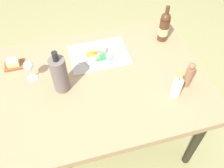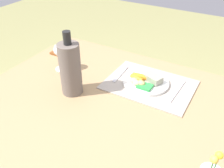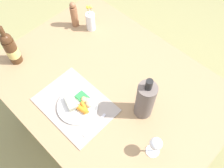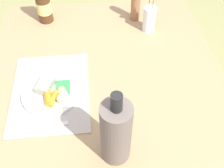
{
  "view_description": "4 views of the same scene",
  "coord_description": "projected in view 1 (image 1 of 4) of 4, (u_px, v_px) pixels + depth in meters",
  "views": [
    {
      "loc": [
        0.22,
        1.05,
        2.01
      ],
      "look_at": [
        -0.05,
        0.07,
        0.8
      ],
      "focal_mm": 38.59,
      "sensor_mm": 36.0,
      "label": 1
    },
    {
      "loc": [
        -0.39,
        0.76,
        1.5
      ],
      "look_at": [
        0.05,
        -0.0,
        0.9
      ],
      "focal_mm": 39.51,
      "sensor_mm": 36.0,
      "label": 2
    },
    {
      "loc": [
        0.56,
        -0.56,
        2.02
      ],
      "look_at": [
        0.06,
        -0.03,
        0.87
      ],
      "focal_mm": 38.58,
      "sensor_mm": 36.0,
      "label": 3
    },
    {
      "loc": [
        0.73,
        -0.06,
        1.66
      ],
      "look_at": [
        -0.03,
        0.02,
        0.81
      ],
      "focal_mm": 43.88,
      "sensor_mm": 36.0,
      "label": 4
    }
  ],
  "objects": [
    {
      "name": "pepper_mill",
      "position": [
        189.0,
        75.0,
        1.53
      ],
      "size": [
        0.05,
        0.05,
        0.2
      ],
      "color": "#91603F",
      "rests_on": "dining_table"
    },
    {
      "name": "flower_vase",
      "position": [
        177.0,
        87.0,
        1.5
      ],
      "size": [
        0.06,
        0.06,
        0.2
      ],
      "color": "silver",
      "rests_on": "dining_table"
    },
    {
      "name": "butter_dish",
      "position": [
        13.0,
        64.0,
        1.7
      ],
      "size": [
        0.13,
        0.1,
        0.06
      ],
      "color": "brown",
      "rests_on": "dining_table"
    },
    {
      "name": "ground_plane",
      "position": [
        105.0,
        135.0,
        2.23
      ],
      "size": [
        8.0,
        8.0,
        0.0
      ],
      "primitive_type": "plane",
      "color": "#959259"
    },
    {
      "name": "dinner_plate",
      "position": [
        97.0,
        54.0,
        1.77
      ],
      "size": [
        0.24,
        0.24,
        0.05
      ],
      "color": "silver",
      "rests_on": "placemat"
    },
    {
      "name": "knife",
      "position": [
        76.0,
        58.0,
        1.76
      ],
      "size": [
        0.03,
        0.17,
        0.0
      ],
      "primitive_type": "cube",
      "rotation": [
        0.0,
        0.0,
        0.06
      ],
      "color": "silver",
      "rests_on": "placemat"
    },
    {
      "name": "fork",
      "position": [
        117.0,
        50.0,
        1.82
      ],
      "size": [
        0.02,
        0.21,
        0.0
      ],
      "primitive_type": "cube",
      "rotation": [
        0.0,
        0.0,
        -0.04
      ],
      "color": "silver",
      "rests_on": "placemat"
    },
    {
      "name": "wine_glass",
      "position": [
        29.0,
        67.0,
        1.56
      ],
      "size": [
        0.07,
        0.07,
        0.15
      ],
      "color": "white",
      "rests_on": "dining_table"
    },
    {
      "name": "placemat",
      "position": [
        99.0,
        55.0,
        1.79
      ],
      "size": [
        0.44,
        0.32,
        0.01
      ],
      "primitive_type": "cube",
      "color": "#A4998C",
      "rests_on": "dining_table"
    },
    {
      "name": "wine_bottle",
      "position": [
        164.0,
        27.0,
        1.82
      ],
      "size": [
        0.08,
        0.08,
        0.29
      ],
      "color": "#492C17",
      "rests_on": "dining_table"
    },
    {
      "name": "dining_table",
      "position": [
        103.0,
        86.0,
        1.69
      ],
      "size": [
        1.42,
        1.04,
        0.78
      ],
      "color": "#9F7F57",
      "rests_on": "ground_plane"
    },
    {
      "name": "cooler_bottle",
      "position": [
        60.0,
        75.0,
        1.49
      ],
      "size": [
        0.1,
        0.1,
        0.32
      ],
      "color": "#665B53",
      "rests_on": "dining_table"
    }
  ]
}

